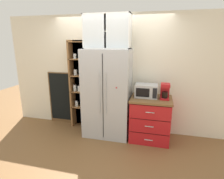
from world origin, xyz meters
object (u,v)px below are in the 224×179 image
Objects in this scene: refrigerator at (107,93)px; mug_red at (152,95)px; mug_charcoal at (152,95)px; chalkboard_menu at (61,98)px; microwave at (146,91)px; bottle_cobalt at (152,92)px; coffee_maker at (165,91)px.

refrigerator is 15.46× the size of mug_red.
chalkboard_menu reaches higher than mug_charcoal.
chalkboard_menu is at bearing 173.25° from mug_red.
refrigerator is 1.46× the size of chalkboard_menu.
microwave is 0.35× the size of chalkboard_menu.
mug_charcoal is at bearing -6.81° from chalkboard_menu.
chalkboard_menu is (-2.19, 0.26, -0.30)m from mug_red.
microwave is at bearing 176.22° from mug_red.
mug_charcoal is (0.11, -0.01, -0.09)m from microwave.
chalkboard_menu is (-1.28, 0.30, -0.28)m from refrigerator.
mug_red is 0.07m from bottle_cobalt.
bottle_cobalt is at bearing -17.45° from microwave.
microwave is 0.36m from coffee_maker.
bottle_cobalt reaches higher than mug_red.
mug_charcoal is 0.07m from bottle_cobalt.
mug_red is 0.47× the size of bottle_cobalt.
chalkboard_menu reaches higher than mug_red.
microwave is 2.13m from chalkboard_menu.
coffee_maker is at bearing -6.87° from chalkboard_menu.
microwave is (0.80, 0.05, 0.10)m from refrigerator.
bottle_cobalt is (-0.25, 0.01, -0.05)m from coffee_maker.
mug_charcoal is 0.92× the size of mug_red.
coffee_maker is at bearing -7.92° from mug_red.
coffee_maker is 2.49m from chalkboard_menu.
coffee_maker reaches higher than bottle_cobalt.
coffee_maker is (0.36, -0.04, 0.03)m from microwave.
chalkboard_menu is at bearing 172.55° from bottle_cobalt.
chalkboard_menu reaches higher than bottle_cobalt.
coffee_maker reaches higher than mug_charcoal.
mug_red is at bearing -3.78° from microwave.
mug_charcoal is at bearing -79.60° from mug_red.
microwave is at bearing 3.58° from refrigerator.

